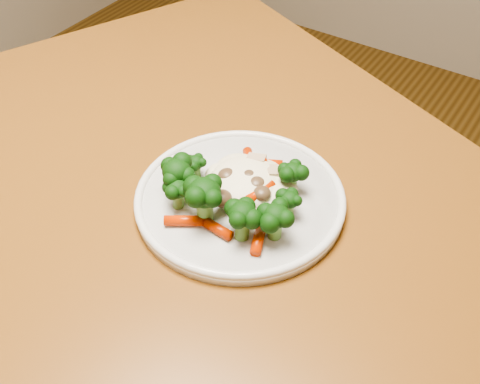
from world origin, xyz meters
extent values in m
plane|color=brown|center=(0.00, 0.00, 0.00)|extent=(3.00, 3.00, 0.00)
cube|color=brown|center=(0.18, -0.30, 0.73)|extent=(1.39, 1.19, 0.04)
cube|color=brown|center=(-0.17, 0.21, 0.35)|extent=(0.08, 0.08, 0.71)
cylinder|color=white|center=(0.13, -0.20, 0.76)|extent=(0.24, 0.24, 0.01)
ellipsoid|color=#FDF2CA|center=(0.13, -0.19, 0.78)|extent=(0.10, 0.09, 0.04)
ellipsoid|color=black|center=(0.08, -0.25, 0.78)|extent=(0.04, 0.04, 0.04)
ellipsoid|color=black|center=(0.12, -0.26, 0.79)|extent=(0.06, 0.06, 0.05)
ellipsoid|color=black|center=(0.16, -0.25, 0.78)|extent=(0.05, 0.05, 0.04)
ellipsoid|color=black|center=(0.20, -0.24, 0.78)|extent=(0.05, 0.05, 0.04)
ellipsoid|color=black|center=(0.19, -0.20, 0.78)|extent=(0.04, 0.04, 0.03)
ellipsoid|color=black|center=(0.17, -0.16, 0.78)|extent=(0.04, 0.04, 0.04)
ellipsoid|color=black|center=(0.07, -0.20, 0.78)|extent=(0.03, 0.03, 0.03)
ellipsoid|color=black|center=(0.07, -0.24, 0.79)|extent=(0.05, 0.05, 0.05)
cylinder|color=#E13805|center=(0.11, -0.15, 0.77)|extent=(0.04, 0.04, 0.01)
cylinder|color=#E13805|center=(0.13, -0.14, 0.77)|extent=(0.04, 0.03, 0.01)
cylinder|color=#E13805|center=(0.17, -0.17, 0.77)|extent=(0.04, 0.03, 0.01)
cylinder|color=#E13805|center=(0.06, -0.22, 0.77)|extent=(0.01, 0.04, 0.01)
cylinder|color=#E13805|center=(0.10, -0.27, 0.77)|extent=(0.05, 0.04, 0.01)
cylinder|color=#E13805|center=(0.14, -0.26, 0.77)|extent=(0.03, 0.01, 0.01)
cylinder|color=#E13805|center=(0.19, -0.25, 0.77)|extent=(0.03, 0.04, 0.01)
cylinder|color=#E13805|center=(0.15, -0.20, 0.78)|extent=(0.02, 0.04, 0.01)
cylinder|color=#E13805|center=(0.12, -0.17, 0.78)|extent=(0.03, 0.05, 0.01)
ellipsoid|color=brown|center=(0.13, -0.19, 0.78)|extent=(0.02, 0.02, 0.02)
ellipsoid|color=brown|center=(0.16, -0.20, 0.78)|extent=(0.02, 0.02, 0.01)
ellipsoid|color=brown|center=(0.11, -0.20, 0.78)|extent=(0.02, 0.02, 0.02)
ellipsoid|color=brown|center=(0.12, -0.23, 0.78)|extent=(0.02, 0.02, 0.02)
ellipsoid|color=brown|center=(0.14, -0.19, 0.78)|extent=(0.02, 0.02, 0.02)
cube|color=tan|center=(0.12, -0.16, 0.78)|extent=(0.03, 0.02, 0.01)
cube|color=tan|center=(0.15, -0.16, 0.78)|extent=(0.03, 0.03, 0.01)
camera|label=1|loc=(0.41, -0.62, 1.24)|focal=45.00mm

